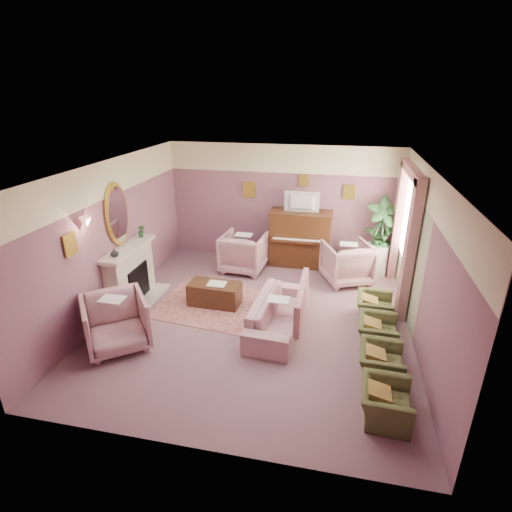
% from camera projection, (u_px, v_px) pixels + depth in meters
% --- Properties ---
extents(floor, '(5.50, 6.00, 0.01)m').
position_uv_depth(floor, '(256.00, 319.00, 7.44)').
color(floor, '#7E5A64').
rests_on(floor, ground).
extents(ceiling, '(5.50, 6.00, 0.01)m').
position_uv_depth(ceiling, '(256.00, 167.00, 6.36)').
color(ceiling, white).
rests_on(ceiling, wall_back).
extents(wall_back, '(5.50, 0.02, 2.80)m').
position_uv_depth(wall_back, '(282.00, 204.00, 9.61)').
color(wall_back, '#6B4C65').
rests_on(wall_back, floor).
extents(wall_front, '(5.50, 0.02, 2.80)m').
position_uv_depth(wall_front, '(197.00, 352.00, 4.19)').
color(wall_front, '#6B4C65').
rests_on(wall_front, floor).
extents(wall_left, '(0.02, 6.00, 2.80)m').
position_uv_depth(wall_left, '(112.00, 238.00, 7.43)').
color(wall_left, '#6B4C65').
rests_on(wall_left, floor).
extents(wall_right, '(0.02, 6.00, 2.80)m').
position_uv_depth(wall_right, '(424.00, 262.00, 6.37)').
color(wall_right, '#6B4C65').
rests_on(wall_right, floor).
extents(picture_rail_band, '(5.50, 0.01, 0.65)m').
position_uv_depth(picture_rail_band, '(283.00, 159.00, 9.18)').
color(picture_rail_band, '#F1EDBE').
rests_on(picture_rail_band, wall_back).
extents(stripe_panel, '(0.01, 3.00, 2.15)m').
position_uv_depth(stripe_panel, '(409.00, 251.00, 7.67)').
color(stripe_panel, '#A2AE88').
rests_on(stripe_panel, wall_right).
extents(fireplace_surround, '(0.30, 1.40, 1.10)m').
position_uv_depth(fireplace_surround, '(131.00, 275.00, 7.91)').
color(fireplace_surround, beige).
rests_on(fireplace_surround, floor).
extents(fireplace_inset, '(0.18, 0.72, 0.68)m').
position_uv_depth(fireplace_inset, '(136.00, 282.00, 7.94)').
color(fireplace_inset, black).
rests_on(fireplace_inset, floor).
extents(fire_ember, '(0.06, 0.54, 0.10)m').
position_uv_depth(fire_ember, '(139.00, 291.00, 8.01)').
color(fire_ember, '#FF1B00').
rests_on(fire_ember, floor).
extents(mantel_shelf, '(0.40, 1.55, 0.07)m').
position_uv_depth(mantel_shelf, '(128.00, 248.00, 7.68)').
color(mantel_shelf, beige).
rests_on(mantel_shelf, fireplace_surround).
extents(hearth, '(0.55, 1.50, 0.02)m').
position_uv_depth(hearth, '(143.00, 300.00, 8.07)').
color(hearth, beige).
rests_on(hearth, floor).
extents(mirror_frame, '(0.04, 0.72, 1.20)m').
position_uv_depth(mirror_frame, '(117.00, 214.00, 7.44)').
color(mirror_frame, yellow).
rests_on(mirror_frame, wall_left).
extents(mirror_glass, '(0.01, 0.60, 1.06)m').
position_uv_depth(mirror_glass, '(118.00, 214.00, 7.44)').
color(mirror_glass, white).
rests_on(mirror_glass, wall_left).
extents(sconce_shade, '(0.20, 0.20, 0.16)m').
position_uv_depth(sconce_shade, '(86.00, 222.00, 6.41)').
color(sconce_shade, '#FFA28F').
rests_on(sconce_shade, wall_left).
extents(piano, '(1.40, 0.60, 1.30)m').
position_uv_depth(piano, '(300.00, 239.00, 9.51)').
color(piano, '#422310').
rests_on(piano, floor).
extents(piano_keyshelf, '(1.30, 0.12, 0.06)m').
position_uv_depth(piano_keyshelf, '(298.00, 241.00, 9.17)').
color(piano_keyshelf, '#422310').
rests_on(piano_keyshelf, piano).
extents(piano_keys, '(1.20, 0.08, 0.02)m').
position_uv_depth(piano_keys, '(298.00, 240.00, 9.15)').
color(piano_keys, white).
rests_on(piano_keys, piano).
extents(piano_top, '(1.45, 0.65, 0.04)m').
position_uv_depth(piano_top, '(301.00, 213.00, 9.26)').
color(piano_top, '#422310').
rests_on(piano_top, piano).
extents(television, '(0.80, 0.12, 0.48)m').
position_uv_depth(television, '(301.00, 201.00, 9.10)').
color(television, black).
rests_on(television, piano).
extents(print_back_left, '(0.30, 0.03, 0.38)m').
position_uv_depth(print_back_left, '(249.00, 190.00, 9.60)').
color(print_back_left, yellow).
rests_on(print_back_left, wall_back).
extents(print_back_right, '(0.26, 0.03, 0.34)m').
position_uv_depth(print_back_right, '(349.00, 192.00, 9.12)').
color(print_back_right, yellow).
rests_on(print_back_right, wall_back).
extents(print_back_mid, '(0.22, 0.03, 0.26)m').
position_uv_depth(print_back_mid, '(304.00, 180.00, 9.24)').
color(print_back_mid, yellow).
rests_on(print_back_mid, wall_back).
extents(print_left_wall, '(0.03, 0.28, 0.36)m').
position_uv_depth(print_left_wall, '(70.00, 244.00, 6.21)').
color(print_left_wall, yellow).
rests_on(print_left_wall, wall_left).
extents(window_blind, '(0.03, 1.40, 1.80)m').
position_uv_depth(window_blind, '(410.00, 216.00, 7.66)').
color(window_blind, beige).
rests_on(window_blind, wall_right).
extents(curtain_left, '(0.16, 0.34, 2.60)m').
position_uv_depth(curtain_left, '(409.00, 253.00, 7.00)').
color(curtain_left, '#A96A6E').
rests_on(curtain_left, floor).
extents(curtain_right, '(0.16, 0.34, 2.60)m').
position_uv_depth(curtain_right, '(398.00, 221.00, 8.66)').
color(curtain_right, '#A96A6E').
rests_on(curtain_right, floor).
extents(pelmet, '(0.16, 2.20, 0.16)m').
position_uv_depth(pelmet, '(412.00, 171.00, 7.35)').
color(pelmet, '#A96A6E').
rests_on(pelmet, wall_right).
extents(mantel_plant, '(0.16, 0.16, 0.28)m').
position_uv_depth(mantel_plant, '(141.00, 231.00, 8.11)').
color(mantel_plant, '#26562A').
rests_on(mantel_plant, mantel_shelf).
extents(mantel_vase, '(0.16, 0.16, 0.16)m').
position_uv_depth(mantel_vase, '(114.00, 253.00, 7.18)').
color(mantel_vase, '#F1EDBE').
rests_on(mantel_vase, mantel_shelf).
extents(area_rug, '(2.69, 2.08, 0.01)m').
position_uv_depth(area_rug, '(223.00, 305.00, 7.89)').
color(area_rug, '#A4615B').
rests_on(area_rug, floor).
extents(coffee_table, '(1.02, 0.54, 0.45)m').
position_uv_depth(coffee_table, '(215.00, 294.00, 7.86)').
color(coffee_table, '#3F2614').
rests_on(coffee_table, floor).
extents(table_paper, '(0.35, 0.28, 0.01)m').
position_uv_depth(table_paper, '(217.00, 284.00, 7.77)').
color(table_paper, silver).
rests_on(table_paper, coffee_table).
extents(sofa, '(0.67, 2.01, 0.81)m').
position_uv_depth(sofa, '(278.00, 308.00, 7.01)').
color(sofa, '#BA8B8E').
rests_on(sofa, floor).
extents(sofa_throw, '(0.10, 1.52, 0.56)m').
position_uv_depth(sofa_throw, '(302.00, 300.00, 6.86)').
color(sofa_throw, '#A96A6E').
rests_on(sofa_throw, sofa).
extents(floral_armchair_left, '(0.95, 0.95, 0.99)m').
position_uv_depth(floral_armchair_left, '(244.00, 250.00, 9.26)').
color(floral_armchair_left, '#BA8B8E').
rests_on(floral_armchair_left, floor).
extents(floral_armchair_right, '(0.95, 0.95, 0.99)m').
position_uv_depth(floral_armchair_right, '(347.00, 261.00, 8.70)').
color(floral_armchair_right, '#BA8B8E').
rests_on(floral_armchair_right, floor).
extents(floral_armchair_front, '(0.95, 0.95, 0.99)m').
position_uv_depth(floral_armchair_front, '(116.00, 320.00, 6.46)').
color(floral_armchair_front, '#BA8B8E').
rests_on(floral_armchair_front, floor).
extents(olive_chair_a, '(0.52, 0.73, 0.63)m').
position_uv_depth(olive_chair_a, '(386.00, 398.00, 5.09)').
color(olive_chair_a, '#4C552A').
rests_on(olive_chair_a, floor).
extents(olive_chair_b, '(0.52, 0.73, 0.63)m').
position_uv_depth(olive_chair_b, '(381.00, 359.00, 5.83)').
color(olive_chair_b, '#4C552A').
rests_on(olive_chair_b, floor).
extents(olive_chair_c, '(0.52, 0.73, 0.63)m').
position_uv_depth(olive_chair_c, '(378.00, 328.00, 6.57)').
color(olive_chair_c, '#4C552A').
rests_on(olive_chair_c, floor).
extents(olive_chair_d, '(0.52, 0.73, 0.63)m').
position_uv_depth(olive_chair_d, '(375.00, 304.00, 7.31)').
color(olive_chair_d, '#4C552A').
rests_on(olive_chair_d, floor).
extents(side_table, '(0.52, 0.52, 0.70)m').
position_uv_depth(side_table, '(375.00, 259.00, 9.15)').
color(side_table, white).
rests_on(side_table, floor).
extents(side_plant_big, '(0.30, 0.30, 0.34)m').
position_uv_depth(side_plant_big, '(378.00, 238.00, 8.95)').
color(side_plant_big, '#26562A').
rests_on(side_plant_big, side_table).
extents(side_plant_small, '(0.16, 0.16, 0.28)m').
position_uv_depth(side_plant_small, '(384.00, 241.00, 8.84)').
color(side_plant_small, '#26562A').
rests_on(side_plant_small, side_table).
extents(palm_pot, '(0.34, 0.34, 0.34)m').
position_uv_depth(palm_pot, '(377.00, 266.00, 9.25)').
color(palm_pot, '#B16B4F').
rests_on(palm_pot, floor).
extents(palm_plant, '(0.76, 0.76, 1.44)m').
position_uv_depth(palm_plant, '(382.00, 229.00, 8.91)').
color(palm_plant, '#26562A').
rests_on(palm_plant, palm_pot).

